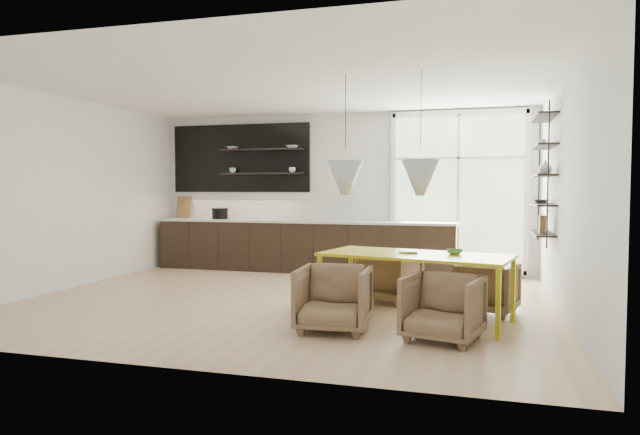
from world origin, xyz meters
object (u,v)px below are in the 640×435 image
(armchair_back_right, at_px, (487,288))
(armchair_front_left, at_px, (334,299))
(armchair_back_left, at_px, (390,278))
(wire_stool, at_px, (313,286))
(dining_table, at_px, (415,258))
(armchair_front_right, at_px, (443,308))

(armchair_back_right, relative_size, armchair_front_left, 0.89)
(armchair_back_left, height_order, wire_stool, armchair_back_left)
(armchair_back_left, relative_size, wire_stool, 1.54)
(dining_table, height_order, armchair_front_left, dining_table)
(armchair_back_right, height_order, wire_stool, armchair_back_right)
(armchair_front_left, distance_m, armchair_front_right, 1.15)
(armchair_back_left, distance_m, armchair_front_left, 1.78)
(armchair_back_right, distance_m, armchair_front_right, 1.50)
(armchair_front_left, height_order, wire_stool, armchair_front_left)
(armchair_back_right, bearing_deg, armchair_back_left, -1.22)
(armchair_back_left, relative_size, armchair_front_left, 0.92)
(dining_table, xyz_separation_m, wire_stool, (-1.31, 0.30, -0.43))
(armchair_back_right, xyz_separation_m, wire_stool, (-2.12, -0.34, -0.01))
(dining_table, relative_size, armchair_front_left, 2.97)
(armchair_back_right, bearing_deg, dining_table, 54.59)
(armchair_front_left, bearing_deg, armchair_back_left, 76.16)
(dining_table, height_order, wire_stool, dining_table)
(armchair_front_left, height_order, armchair_front_right, armchair_front_left)
(armchair_back_left, relative_size, armchair_back_right, 1.04)
(dining_table, height_order, armchair_front_right, dining_table)
(armchair_front_right, bearing_deg, wire_stool, 160.54)
(armchair_back_right, xyz_separation_m, armchair_front_right, (-0.44, -1.44, 0.02))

